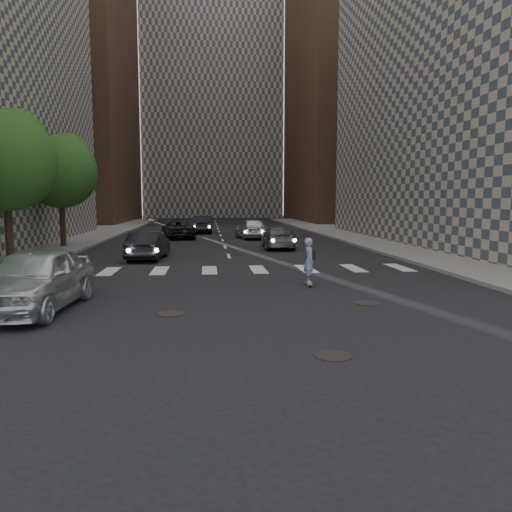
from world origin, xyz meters
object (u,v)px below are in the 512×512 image
(traffic_car_a, at_px, (148,245))
(traffic_car_b, at_px, (278,237))
(skateboarder, at_px, (310,261))
(traffic_car_d, at_px, (251,228))
(silver_sedan, at_px, (35,279))
(traffic_car_e, at_px, (202,224))
(tree_b, at_px, (7,157))
(traffic_car_c, at_px, (178,229))
(tree_c, at_px, (62,169))

(traffic_car_a, distance_m, traffic_car_b, 8.41)
(skateboarder, relative_size, traffic_car_a, 0.39)
(traffic_car_d, bearing_deg, skateboarder, 83.14)
(silver_sedan, bearing_deg, traffic_car_d, 76.04)
(silver_sedan, distance_m, traffic_car_b, 17.91)
(traffic_car_b, bearing_deg, traffic_car_e, -69.24)
(tree_b, distance_m, traffic_car_c, 16.60)
(traffic_car_a, bearing_deg, tree_b, 23.62)
(silver_sedan, bearing_deg, traffic_car_a, 85.88)
(silver_sedan, height_order, traffic_car_d, silver_sedan)
(traffic_car_a, bearing_deg, traffic_car_b, -140.71)
(tree_b, relative_size, traffic_car_b, 1.47)
(tree_c, distance_m, traffic_car_b, 13.22)
(skateboarder, distance_m, traffic_car_c, 21.75)
(silver_sedan, xyz_separation_m, traffic_car_a, (1.61, 11.00, -0.15))
(traffic_car_e, bearing_deg, silver_sedan, 81.01)
(tree_c, xyz_separation_m, skateboarder, (11.75, -14.18, -3.81))
(skateboarder, relative_size, traffic_car_c, 0.33)
(silver_sedan, relative_size, traffic_car_a, 1.18)
(skateboarder, height_order, silver_sedan, silver_sedan)
(traffic_car_c, xyz_separation_m, traffic_car_d, (5.37, -0.70, 0.09))
(silver_sedan, bearing_deg, tree_c, 107.20)
(skateboarder, xyz_separation_m, traffic_car_c, (-5.51, 21.04, -0.17))
(tree_b, relative_size, traffic_car_e, 1.47)
(tree_c, xyz_separation_m, traffic_car_c, (6.23, 6.86, -3.98))
(silver_sedan, bearing_deg, skateboarder, 25.00)
(tree_c, height_order, traffic_car_b, tree_c)
(traffic_car_b, relative_size, traffic_car_c, 0.93)
(tree_c, relative_size, traffic_car_d, 1.48)
(traffic_car_a, relative_size, traffic_car_c, 0.85)
(tree_b, height_order, silver_sedan, tree_b)
(traffic_car_d, distance_m, traffic_car_e, 7.62)
(skateboarder, height_order, traffic_car_c, skateboarder)
(traffic_car_d, height_order, traffic_car_e, traffic_car_d)
(traffic_car_c, bearing_deg, traffic_car_a, 79.96)
(traffic_car_c, relative_size, traffic_car_d, 1.08)
(traffic_car_b, bearing_deg, traffic_car_c, -49.77)
(traffic_car_d, bearing_deg, traffic_car_b, 89.70)
(skateboarder, distance_m, traffic_car_e, 27.30)
(traffic_car_b, xyz_separation_m, traffic_car_c, (-6.29, 8.27, 0.02))
(tree_b, bearing_deg, traffic_car_e, 69.13)
(silver_sedan, height_order, traffic_car_b, silver_sedan)
(traffic_car_a, bearing_deg, traffic_car_d, -111.03)
(traffic_car_a, bearing_deg, traffic_car_c, -87.83)
(tree_c, bearing_deg, silver_sedan, -77.01)
(skateboarder, bearing_deg, traffic_car_d, 96.21)
(traffic_car_e, bearing_deg, traffic_car_a, 81.44)
(silver_sedan, distance_m, traffic_car_c, 24.11)
(silver_sedan, xyz_separation_m, traffic_car_e, (4.00, 29.99, -0.08))
(tree_b, distance_m, traffic_car_e, 22.66)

